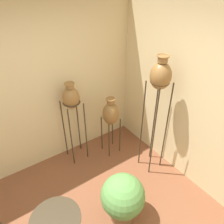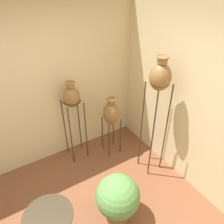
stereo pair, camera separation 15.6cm
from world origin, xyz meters
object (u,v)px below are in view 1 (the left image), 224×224
object	(u,v)px
vase_stand_tall	(160,79)
vase_stand_medium	(71,100)
potted_plant	(123,198)
vase_stand_short	(111,114)

from	to	relation	value
vase_stand_tall	vase_stand_medium	distance (m)	1.35
vase_stand_tall	potted_plant	bearing A→B (deg)	-152.92
vase_stand_medium	potted_plant	world-z (taller)	vase_stand_medium
vase_stand_tall	vase_stand_short	distance (m)	1.09
vase_stand_medium	vase_stand_short	distance (m)	0.71
potted_plant	vase_stand_medium	bearing A→B (deg)	88.20
vase_stand_tall	vase_stand_medium	world-z (taller)	vase_stand_tall
vase_stand_tall	vase_stand_short	world-z (taller)	vase_stand_tall
vase_stand_medium	vase_stand_short	bearing A→B (deg)	-21.13
vase_stand_short	potted_plant	xyz separation A→B (m)	(-0.62, -1.16, -0.40)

